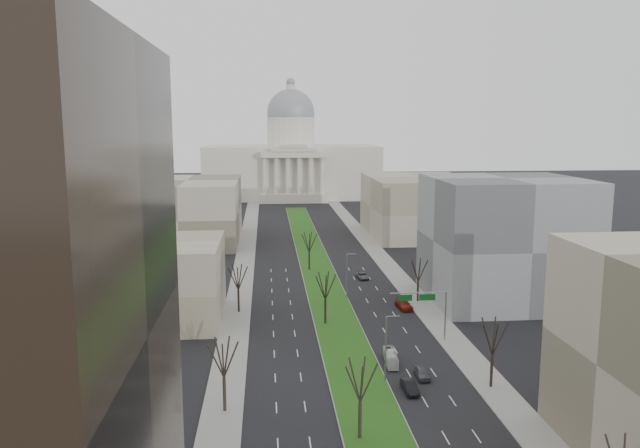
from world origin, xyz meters
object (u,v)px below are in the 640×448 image
car_red (404,304)px  box_van (391,358)px  car_grey_near (422,373)px  car_black (410,387)px  car_grey_far (362,276)px

car_red → box_van: 27.58m
car_red → car_grey_near: bearing=-104.0°
car_grey_near → car_black: (-2.68, -4.36, 0.01)m
car_grey_far → box_van: 49.82m
car_grey_far → box_van: size_ratio=0.74×
car_black → car_grey_far: 59.51m
car_black → box_van: bearing=91.5°
car_grey_near → car_grey_far: 55.08m
car_grey_near → box_van: (-3.20, 5.38, 0.18)m
car_grey_far → car_grey_near: bearing=-95.0°
car_grey_near → car_red: (4.59, 31.84, 0.08)m
car_grey_near → car_grey_far: bearing=89.4°
car_grey_near → car_red: size_ratio=0.77×
car_grey_near → car_black: 5.11m
car_red → car_grey_far: size_ratio=1.16×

